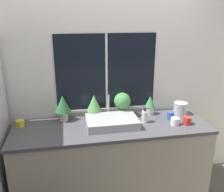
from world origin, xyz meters
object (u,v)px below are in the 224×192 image
soap_bottle (145,116)px  kettle (180,108)px  sink (112,122)px  mug_white (175,121)px  potted_plant_center_right (122,102)px  potted_plant_center_left (94,105)px  mug_yellow (20,124)px  mug_blue (170,116)px  mug_red (187,121)px  potted_plant_far_left (63,106)px  potted_plant_far_right (150,105)px

soap_bottle → kettle: bearing=16.8°
sink → mug_white: 0.71m
potted_plant_center_right → sink: bearing=-126.2°
sink → potted_plant_center_left: (-0.16, 0.24, 0.12)m
mug_white → soap_bottle: bearing=158.2°
soap_bottle → mug_yellow: size_ratio=1.99×
mug_blue → mug_white: size_ratio=0.96×
sink → mug_red: (0.84, -0.13, -0.00)m
kettle → potted_plant_far_left: bearing=177.0°
sink → potted_plant_far_left: potted_plant_far_left is taller
potted_plant_far_left → soap_bottle: (0.91, -0.23, -0.11)m
potted_plant_far_left → mug_blue: 1.25m
potted_plant_center_left → mug_red: 1.07m
sink → mug_white: sink is taller
potted_plant_center_left → kettle: potted_plant_center_left is taller
potted_plant_center_left → soap_bottle: 0.60m
mug_yellow → potted_plant_far_right: bearing=3.3°
potted_plant_far_left → mug_white: (1.22, -0.35, -0.14)m
potted_plant_far_right → mug_blue: potted_plant_far_right is taller
mug_white → potted_plant_far_left: bearing=163.9°
mug_blue → mug_white: 0.15m
potted_plant_center_right → potted_plant_center_left: bearing=-180.0°
potted_plant_center_left → mug_white: potted_plant_center_left is taller
mug_red → mug_white: 0.14m
potted_plant_far_right → kettle: size_ratio=1.40×
potted_plant_far_right → kettle: 0.38m
kettle → potted_plant_center_left: bearing=176.0°
potted_plant_center_right → potted_plant_far_right: bearing=-0.0°
potted_plant_far_left → potted_plant_center_right: (0.70, 0.00, -0.01)m
potted_plant_center_left → kettle: bearing=-4.0°
mug_blue → potted_plant_far_right: bearing=132.3°
sink → potted_plant_far_left: 0.59m
potted_plant_far_left → sink: bearing=-24.7°
potted_plant_far_left → mug_blue: potted_plant_far_left is taller
sink → kettle: size_ratio=3.40×
potted_plant_center_right → mug_red: (0.66, -0.37, -0.13)m
potted_plant_center_right → mug_blue: potted_plant_center_right is taller
sink → potted_plant_far_right: size_ratio=2.43×
potted_plant_center_right → mug_yellow: potted_plant_center_right is taller
potted_plant_center_right → mug_blue: (0.53, -0.20, -0.13)m
potted_plant_far_left → potted_plant_center_right: bearing=0.0°
potted_plant_center_left → potted_plant_far_right: (0.69, 0.00, -0.04)m
soap_bottle → kettle: soap_bottle is taller
potted_plant_far_right → soap_bottle: size_ratio=1.34×
potted_plant_center_left → mug_red: bearing=-20.1°
potted_plant_center_left → potted_plant_far_left: bearing=180.0°
potted_plant_far_left → soap_bottle: potted_plant_far_left is taller
potted_plant_far_right → mug_yellow: bearing=-176.7°
potted_plant_center_right → potted_plant_far_right: potted_plant_center_right is taller
sink → potted_plant_center_left: size_ratio=1.96×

